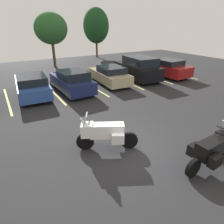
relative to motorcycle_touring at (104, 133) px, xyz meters
The scene contains 11 objects.
ground 1.30m from the motorcycle_touring, 23.93° to the right, with size 44.00×44.00×0.10m, color #262628.
motorcycle_touring is the anchor object (origin of this frame).
motorcycle_second 3.67m from the motorcycle_touring, 45.73° to the right, with size 2.30×0.99×1.43m.
parking_stripes 7.49m from the motorcycle_touring, 89.11° to the left, with size 22.92×5.19×0.01m.
car_blue 7.79m from the motorcycle_touring, 98.59° to the left, with size 2.15×4.78×1.39m.
car_navy 7.21m from the motorcycle_touring, 79.40° to the left, with size 1.89×4.27×1.50m.
car_champagne 8.72m from the motorcycle_touring, 58.89° to the left, with size 2.00×4.31×1.38m.
car_black 10.44m from the motorcycle_touring, 46.35° to the left, with size 2.20×4.82×1.87m.
car_red 12.36m from the motorcycle_touring, 36.06° to the left, with size 2.12×4.89×1.48m.
tree_right 16.55m from the motorcycle_touring, 80.70° to the left, with size 3.27×3.27×5.35m.
tree_left 22.06m from the motorcycle_touring, 64.40° to the left, with size 3.32×3.32×6.15m.
Camera 1 is at (-3.93, -5.15, 4.36)m, focal length 31.87 mm.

